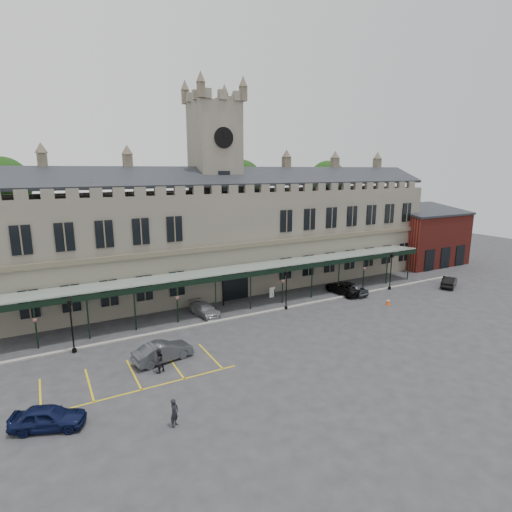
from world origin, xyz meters
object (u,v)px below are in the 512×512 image
car_taxi (205,309)px  person_b (158,361)px  lamp_post_right (391,267)px  car_van (344,288)px  traffic_cone (388,302)px  station_building (217,237)px  car_left_a (48,418)px  car_left_b (163,352)px  clock_tower (215,182)px  sign_board (272,292)px  lamp_post_mid (286,286)px  car_right_b (449,282)px  person_a (174,413)px  car_right_a (352,289)px  lamp_post_left (71,320)px

car_taxi → person_b: bearing=-137.8°
lamp_post_right → car_van: bearing=166.8°
traffic_cone → car_taxi: (-18.89, 6.70, 0.27)m
station_building → car_left_a: station_building is taller
traffic_cone → car_left_b: size_ratio=0.16×
car_left_a → car_van: car_van is taller
car_left_b → car_van: (23.89, 6.55, -0.04)m
clock_tower → car_left_a: 31.28m
clock_tower → car_left_b: size_ratio=5.35×
sign_board → car_left_b: car_left_b is taller
station_building → traffic_cone: bearing=-46.9°
lamp_post_mid → car_right_b: lamp_post_mid is taller
sign_board → car_taxi: size_ratio=0.28×
traffic_cone → car_left_a: bearing=-169.7°
car_right_b → person_a: 40.40m
car_taxi → person_b: size_ratio=2.35×
station_building → car_van: station_building is taller
sign_board → car_left_a: car_left_a is taller
car_right_a → car_right_b: car_right_a is taller
lamp_post_left → car_right_a: (30.44, 0.95, -2.11)m
lamp_post_left → car_right_b: (43.25, -2.69, -2.12)m
clock_tower → car_right_a: clock_tower is taller
station_building → person_b: bearing=-125.1°
station_building → clock_tower: size_ratio=2.42×
car_right_a → car_right_b: bearing=160.3°
lamp_post_mid → person_a: bearing=-140.5°
person_b → car_right_b: bearing=162.9°
lamp_post_right → car_left_a: bearing=-165.1°
car_van → person_b: person_b is taller
station_building → sign_board: station_building is taller
car_right_b → person_a: size_ratio=2.44×
car_taxi → person_b: person_b is taller
lamp_post_mid → car_left_b: lamp_post_mid is taller
lamp_post_left → car_left_a: bearing=-102.3°
station_building → car_taxi: (-5.00, -8.12, -5.84)m
car_right_a → person_a: bearing=24.5°
lamp_post_left → person_b: bearing=-51.9°
car_taxi → car_right_b: car_right_b is taller
car_right_a → car_right_b: (12.81, -3.63, -0.02)m
car_left_a → car_right_b: size_ratio=0.98×
lamp_post_left → sign_board: (21.49, 4.52, -2.22)m
car_left_a → car_van: bearing=-48.4°
car_van → car_right_a: size_ratio=1.26×
sign_board → person_a: bearing=-133.7°
station_building → sign_board: 9.62m
car_left_a → car_taxi: (14.60, 12.77, -0.07)m
lamp_post_mid → car_right_a: size_ratio=1.06×
lamp_post_right → person_b: lamp_post_right is taller
car_right_a → lamp_post_left: bearing=-2.1°
lamp_post_left → clock_tower: bearing=32.4°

